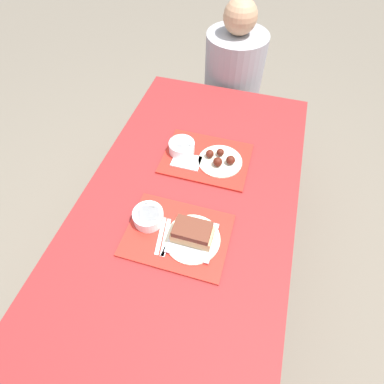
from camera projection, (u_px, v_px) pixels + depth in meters
ground_plane at (190, 266)px, 1.95m from camera, size 12.00×12.00×0.00m
picnic_table at (189, 209)px, 1.42m from camera, size 0.95×1.74×0.76m
picnic_bench_far at (230, 113)px, 2.25m from camera, size 0.90×0.28×0.47m
tray_near at (177, 235)px, 1.23m from camera, size 0.42×0.32×0.01m
tray_far at (206, 158)px, 1.48m from camera, size 0.42×0.32×0.01m
bowl_coleslaw_near at (148, 216)px, 1.24m from camera, size 0.13×0.13×0.06m
brisket_sandwich_plate at (192, 235)px, 1.18m from camera, size 0.23×0.23×0.09m
plastic_fork_near at (166, 237)px, 1.21m from camera, size 0.04×0.17×0.00m
plastic_knife_near at (171, 238)px, 1.21m from camera, size 0.03×0.17×0.00m
plastic_spoon_near at (161, 236)px, 1.22m from camera, size 0.04×0.17×0.00m
bowl_coleslaw_far at (182, 147)px, 1.48m from camera, size 0.13×0.13×0.06m
wings_plate_far at (220, 160)px, 1.45m from camera, size 0.21×0.21×0.05m
napkin_far at (187, 161)px, 1.46m from camera, size 0.14×0.10×0.01m
person_seated_across at (234, 68)px, 1.97m from camera, size 0.38×0.38×0.71m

